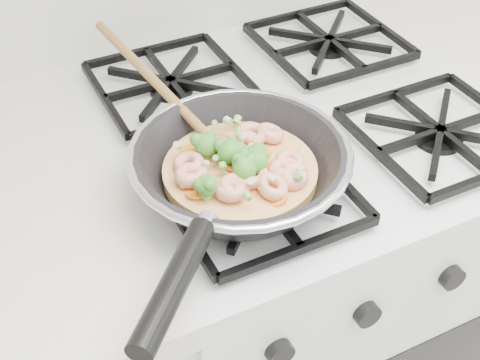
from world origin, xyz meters
name	(u,v)px	position (x,y,z in m)	size (l,w,h in m)	color
stove	(286,298)	(0.00, 1.70, 0.46)	(0.60, 0.60, 0.92)	silver
skillet	(238,167)	(-0.17, 1.57, 0.96)	(0.37, 0.57, 0.10)	black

